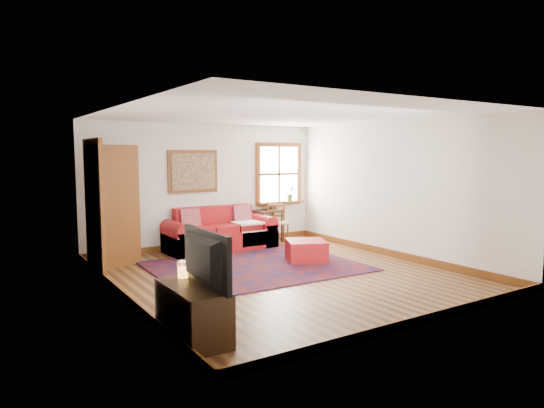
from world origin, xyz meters
TOP-DOWN VIEW (x-y plane):
  - ground at (0.00, 0.00)m, footprint 5.50×5.50m
  - room_envelope at (0.00, 0.02)m, footprint 5.04×5.54m
  - window at (1.78, 2.70)m, footprint 1.18×0.20m
  - doorway at (-2.21, 1.78)m, footprint 0.89×1.08m
  - framed_artwork at (-0.30, 2.71)m, footprint 1.05×0.07m
  - persian_rug at (-0.08, 0.67)m, footprint 3.40×2.75m
  - red_leather_sofa at (0.08, 2.33)m, footprint 2.16×0.89m
  - red_ottoman at (0.88, 0.53)m, footprint 0.88×0.88m
  - side_table at (1.35, 2.53)m, footprint 0.57×0.43m
  - ladder_back_chair at (1.43, 2.30)m, footprint 0.52×0.51m
  - media_cabinet at (-2.26, -1.72)m, footprint 0.46×1.02m
  - television at (-2.24, -1.81)m, footprint 0.13×1.01m
  - candle_hurricane at (-2.21, -1.35)m, footprint 0.12×0.12m

SIDE VIEW (x-z plane):
  - ground at x=0.00m, z-range 0.00..0.00m
  - persian_rug at x=-0.08m, z-range 0.00..0.02m
  - red_ottoman at x=0.88m, z-range 0.00..0.38m
  - media_cabinet at x=-2.26m, z-range 0.00..0.56m
  - red_leather_sofa at x=0.08m, z-range -0.14..0.70m
  - ladder_back_chair at x=1.43m, z-range 0.03..0.92m
  - side_table at x=1.35m, z-range 0.22..0.91m
  - candle_hurricane at x=-2.21m, z-range 0.55..0.73m
  - television at x=-2.24m, z-range 0.56..1.14m
  - doorway at x=-2.21m, z-range 0.00..2.14m
  - window at x=1.78m, z-range 0.62..2.00m
  - framed_artwork at x=-0.30m, z-range 1.13..1.98m
  - room_envelope at x=0.00m, z-range 0.39..2.91m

